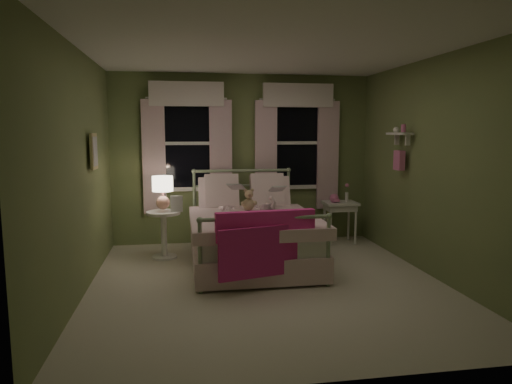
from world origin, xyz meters
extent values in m
plane|color=beige|center=(0.00, 0.00, 0.00)|extent=(4.20, 4.20, 0.00)
plane|color=white|center=(0.00, 0.00, 2.60)|extent=(4.20, 4.20, 0.00)
plane|color=#798952|center=(0.00, 2.10, 1.30)|extent=(4.00, 0.00, 4.00)
plane|color=#798952|center=(0.00, -2.10, 1.30)|extent=(4.00, 0.00, 4.00)
plane|color=#798952|center=(-2.00, 0.00, 1.30)|extent=(0.00, 4.20, 4.20)
plane|color=#798952|center=(2.00, 0.00, 1.30)|extent=(0.00, 4.20, 4.20)
cube|color=white|center=(-0.06, 0.79, 0.42)|extent=(1.44, 1.94, 0.26)
cube|color=white|center=(-0.06, 0.79, 0.18)|extent=(1.54, 2.02, 0.30)
cube|color=white|center=(-0.06, 0.64, 0.60)|extent=(1.58, 1.75, 0.14)
cylinder|color=#9EB793|center=(-0.75, 0.79, 0.30)|extent=(0.04, 1.90, 0.04)
cylinder|color=#9EB793|center=(0.63, 0.79, 0.30)|extent=(0.04, 1.90, 0.04)
cylinder|color=#9EB793|center=(-0.77, 1.76, 0.57)|extent=(0.04, 0.04, 1.15)
cylinder|color=#9EB793|center=(0.65, 1.76, 0.57)|extent=(0.04, 0.04, 1.15)
sphere|color=#9EB793|center=(-0.77, 1.76, 1.15)|extent=(0.07, 0.07, 0.07)
sphere|color=#9EB793|center=(0.65, 1.76, 1.15)|extent=(0.07, 0.07, 0.07)
cylinder|color=#9EB793|center=(-0.06, 1.76, 1.15)|extent=(1.42, 0.04, 0.04)
cylinder|color=#9EB793|center=(-0.06, 1.76, 0.93)|extent=(1.38, 0.03, 0.03)
cylinder|color=#9EB793|center=(-0.77, -0.18, 0.40)|extent=(0.04, 0.04, 0.80)
cylinder|color=#9EB793|center=(0.65, -0.18, 0.40)|extent=(0.04, 0.04, 0.80)
sphere|color=#9EB793|center=(-0.77, -0.18, 0.80)|extent=(0.07, 0.07, 0.07)
sphere|color=#9EB793|center=(0.65, -0.18, 0.80)|extent=(0.07, 0.07, 0.07)
cylinder|color=#9EB793|center=(-0.06, -0.18, 0.80)|extent=(1.42, 0.04, 0.04)
cube|color=white|center=(-0.44, 1.49, 0.80)|extent=(0.55, 0.32, 0.57)
cube|color=white|center=(0.32, 1.49, 0.80)|extent=(0.55, 0.32, 0.57)
cube|color=white|center=(-0.39, 1.49, 0.88)|extent=(0.48, 0.30, 0.51)
cube|color=white|center=(0.27, 1.49, 0.88)|extent=(0.48, 0.30, 0.51)
cube|color=#FF319B|center=(-0.06, -0.18, 0.72)|extent=(1.10, 0.20, 0.32)
cube|color=#CE287E|center=(-0.06, -0.25, 0.45)|extent=(1.08, 0.31, 0.55)
imported|color=#F7D1DD|center=(-0.34, 1.24, 0.92)|extent=(0.28, 0.22, 0.70)
imported|color=#F7D1DD|center=(0.22, 1.24, 0.92)|extent=(0.42, 0.37, 0.71)
imported|color=beige|center=(-0.34, 0.99, 0.96)|extent=(0.23, 0.18, 0.26)
imported|color=beige|center=(0.22, 0.99, 0.92)|extent=(0.20, 0.11, 0.26)
sphere|color=tan|center=(-0.06, 1.09, 0.75)|extent=(0.16, 0.16, 0.16)
sphere|color=tan|center=(-0.06, 1.07, 0.89)|extent=(0.12, 0.12, 0.12)
sphere|color=tan|center=(-0.10, 1.07, 0.95)|extent=(0.05, 0.05, 0.05)
sphere|color=tan|center=(-0.01, 1.07, 0.95)|extent=(0.05, 0.05, 0.05)
sphere|color=tan|center=(-0.14, 1.06, 0.77)|extent=(0.06, 0.06, 0.06)
sphere|color=tan|center=(0.02, 1.06, 0.77)|extent=(0.06, 0.06, 0.06)
sphere|color=#8C6B51|center=(-0.06, 1.01, 0.89)|extent=(0.04, 0.04, 0.04)
cylinder|color=white|center=(-1.20, 1.29, 0.63)|extent=(0.46, 0.46, 0.04)
cylinder|color=white|center=(-1.20, 1.29, 0.32)|extent=(0.08, 0.08, 0.60)
cylinder|color=white|center=(-1.20, 1.29, 0.01)|extent=(0.34, 0.34, 0.03)
sphere|color=#DD9783|center=(-1.20, 1.29, 0.77)|extent=(0.19, 0.19, 0.19)
cylinder|color=pink|center=(-1.20, 1.29, 0.89)|extent=(0.03, 0.03, 0.11)
cylinder|color=#FFEAC6|center=(-1.20, 1.29, 1.03)|extent=(0.28, 0.28, 0.20)
imported|color=beige|center=(-1.10, 1.21, 0.66)|extent=(0.18, 0.23, 0.02)
cube|color=white|center=(1.46, 1.70, 0.63)|extent=(0.50, 0.40, 0.04)
cube|color=white|center=(1.46, 1.70, 0.56)|extent=(0.44, 0.34, 0.08)
cylinder|color=white|center=(1.26, 1.55, 0.31)|extent=(0.04, 0.04, 0.60)
cylinder|color=white|center=(1.66, 1.55, 0.31)|extent=(0.04, 0.04, 0.60)
cylinder|color=white|center=(1.26, 1.85, 0.31)|extent=(0.04, 0.04, 0.60)
cylinder|color=white|center=(1.66, 1.85, 0.31)|extent=(0.04, 0.04, 0.60)
sphere|color=pink|center=(1.36, 1.70, 0.71)|extent=(0.14, 0.14, 0.14)
cube|color=pink|center=(1.36, 1.61, 0.69)|extent=(0.10, 0.04, 0.04)
cylinder|color=white|center=(1.58, 1.75, 0.72)|extent=(0.05, 0.05, 0.14)
cylinder|color=#4C7F3F|center=(1.58, 1.75, 0.83)|extent=(0.01, 0.01, 0.12)
sphere|color=pink|center=(1.58, 1.75, 0.90)|extent=(0.06, 0.06, 0.06)
cube|color=black|center=(-0.85, 2.08, 1.55)|extent=(0.76, 0.02, 1.35)
cube|color=white|center=(-0.85, 2.06, 2.25)|extent=(0.84, 0.05, 0.06)
cube|color=white|center=(-0.85, 2.06, 0.85)|extent=(0.84, 0.05, 0.06)
cube|color=white|center=(-1.25, 2.06, 1.55)|extent=(0.06, 0.05, 1.40)
cube|color=white|center=(-0.45, 2.06, 1.55)|extent=(0.06, 0.05, 1.40)
cube|color=white|center=(-0.85, 2.06, 1.55)|extent=(0.76, 0.04, 0.05)
cube|color=silver|center=(-1.35, 2.02, 1.35)|extent=(0.34, 0.06, 1.70)
cube|color=silver|center=(-0.35, 2.02, 1.35)|extent=(0.34, 0.06, 1.70)
cube|color=white|center=(-0.85, 2.00, 2.28)|extent=(1.10, 0.08, 0.36)
cylinder|color=white|center=(-0.85, 2.04, 2.22)|extent=(1.20, 0.03, 0.03)
cube|color=black|center=(0.85, 2.08, 1.55)|extent=(0.76, 0.02, 1.35)
cube|color=white|center=(0.85, 2.06, 2.25)|extent=(0.84, 0.05, 0.06)
cube|color=white|center=(0.85, 2.06, 0.85)|extent=(0.84, 0.05, 0.06)
cube|color=white|center=(0.45, 2.06, 1.55)|extent=(0.06, 0.05, 1.40)
cube|color=white|center=(1.25, 2.06, 1.55)|extent=(0.06, 0.05, 1.40)
cube|color=white|center=(0.85, 2.06, 1.55)|extent=(0.76, 0.04, 0.05)
cube|color=white|center=(0.35, 2.02, 1.35)|extent=(0.34, 0.06, 1.70)
cube|color=silver|center=(1.35, 2.02, 1.35)|extent=(0.34, 0.06, 1.70)
cube|color=white|center=(0.85, 2.00, 2.28)|extent=(1.10, 0.08, 0.36)
cylinder|color=white|center=(0.85, 2.04, 2.22)|extent=(1.20, 0.03, 0.03)
cube|color=white|center=(1.89, 0.70, 1.70)|extent=(0.15, 0.50, 0.03)
cube|color=white|center=(1.93, 0.55, 1.62)|extent=(0.06, 0.03, 0.14)
cube|color=white|center=(1.93, 0.85, 1.62)|extent=(0.06, 0.03, 0.14)
cylinder|color=pink|center=(1.89, 0.60, 1.77)|extent=(0.06, 0.06, 0.10)
sphere|color=white|center=(1.89, 0.80, 1.75)|extent=(0.08, 0.08, 0.08)
cube|color=pink|center=(1.90, 0.70, 1.35)|extent=(0.08, 0.18, 0.26)
cube|color=beige|center=(-1.95, 0.60, 1.50)|extent=(0.03, 0.32, 0.42)
cube|color=silver|center=(-1.94, 0.60, 1.50)|extent=(0.01, 0.25, 0.34)
camera|label=1|loc=(-0.95, -4.94, 1.73)|focal=32.00mm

